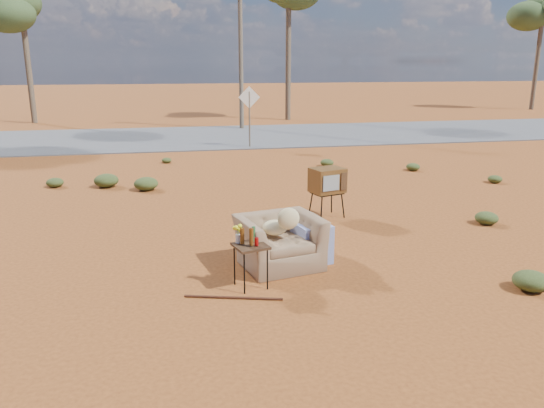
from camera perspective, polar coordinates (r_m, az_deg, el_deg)
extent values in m
plane|color=#944E1D|center=(7.75, 0.61, -7.99)|extent=(140.00, 140.00, 0.00)
cube|color=#565659|center=(22.23, -7.48, 7.17)|extent=(140.00, 7.00, 0.04)
imported|color=brown|center=(8.03, 0.82, -3.19)|extent=(1.32, 1.00, 1.04)
ellipsoid|color=#D7C183|center=(8.03, 0.30, -2.55)|extent=(0.38, 0.38, 0.22)
ellipsoid|color=#D7C183|center=(7.79, 1.79, -1.58)|extent=(0.33, 0.17, 0.33)
cube|color=navy|center=(8.42, 3.95, -3.90)|extent=(0.64, 0.86, 0.61)
cube|color=black|center=(10.62, 5.93, 1.21)|extent=(0.65, 0.57, 0.03)
cylinder|color=black|center=(10.39, 5.34, -0.53)|extent=(0.03, 0.03, 0.50)
cylinder|color=black|center=(10.67, 7.62, -0.17)|extent=(0.03, 0.03, 0.50)
cylinder|color=black|center=(10.70, 4.17, -0.03)|extent=(0.03, 0.03, 0.50)
cylinder|color=black|center=(10.98, 6.42, 0.30)|extent=(0.03, 0.03, 0.50)
cube|color=brown|center=(10.56, 5.97, 2.56)|extent=(0.74, 0.65, 0.48)
cube|color=gray|center=(10.31, 6.37, 2.24)|extent=(0.36, 0.13, 0.30)
cube|color=#472D19|center=(10.48, 7.73, 2.41)|extent=(0.14, 0.06, 0.34)
cube|color=#392214|center=(7.25, -2.33, -4.54)|extent=(0.53, 0.53, 0.03)
cylinder|color=black|center=(7.15, -3.00, -7.43)|extent=(0.02, 0.02, 0.60)
cylinder|color=black|center=(7.28, -0.50, -6.98)|extent=(0.02, 0.02, 0.60)
cylinder|color=black|center=(7.44, -4.06, -6.51)|extent=(0.02, 0.02, 0.60)
cylinder|color=black|center=(7.57, -1.64, -6.10)|extent=(0.02, 0.02, 0.60)
cylinder|color=#542E0E|center=(7.21, -3.23, -3.59)|extent=(0.06, 0.06, 0.22)
cylinder|color=#542E0E|center=(7.14, -2.24, -3.69)|extent=(0.06, 0.06, 0.24)
cylinder|color=#275C2B|center=(7.32, -2.00, -3.35)|extent=(0.05, 0.05, 0.21)
cylinder|color=#B30E0F|center=(7.18, -1.67, -4.14)|extent=(0.06, 0.06, 0.11)
cylinder|color=silver|center=(7.29, -3.67, -3.81)|extent=(0.07, 0.07, 0.12)
ellipsoid|color=yellow|center=(7.24, -3.69, -2.69)|extent=(0.14, 0.14, 0.10)
cylinder|color=#482113|center=(7.13, -4.18, -10.00)|extent=(1.28, 0.39, 0.04)
cylinder|color=brown|center=(19.31, -2.44, 9.03)|extent=(0.06, 0.06, 2.00)
cube|color=silver|center=(19.24, -2.46, 11.40)|extent=(0.78, 0.04, 0.78)
cylinder|color=brown|center=(29.70, -24.78, 13.69)|extent=(0.28, 0.28, 6.00)
ellipsoid|color=#425C2F|center=(29.80, -25.34, 18.47)|extent=(3.20, 3.20, 2.20)
cylinder|color=brown|center=(28.72, 1.76, 16.01)|extent=(0.28, 0.28, 7.00)
cylinder|color=brown|center=(38.87, 26.65, 13.87)|extent=(0.28, 0.28, 6.50)
ellipsoid|color=#425C2F|center=(38.98, 27.14, 17.89)|extent=(3.20, 3.20, 2.20)
cylinder|color=brown|center=(24.74, -3.41, 17.30)|extent=(0.20, 0.20, 8.00)
ellipsoid|color=#3E4D21|center=(11.01, 22.09, -1.40)|extent=(0.44, 0.44, 0.24)
ellipsoid|color=#3E4D21|center=(13.86, -17.40, 2.44)|extent=(0.60, 0.60, 0.33)
ellipsoid|color=#3E4D21|center=(14.85, 22.86, 2.49)|extent=(0.36, 0.36, 0.20)
ellipsoid|color=#3E4D21|center=(15.96, 5.93, 4.45)|extent=(0.40, 0.40, 0.22)
ellipsoid|color=#3E4D21|center=(16.73, -11.27, 4.64)|extent=(0.30, 0.30, 0.17)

